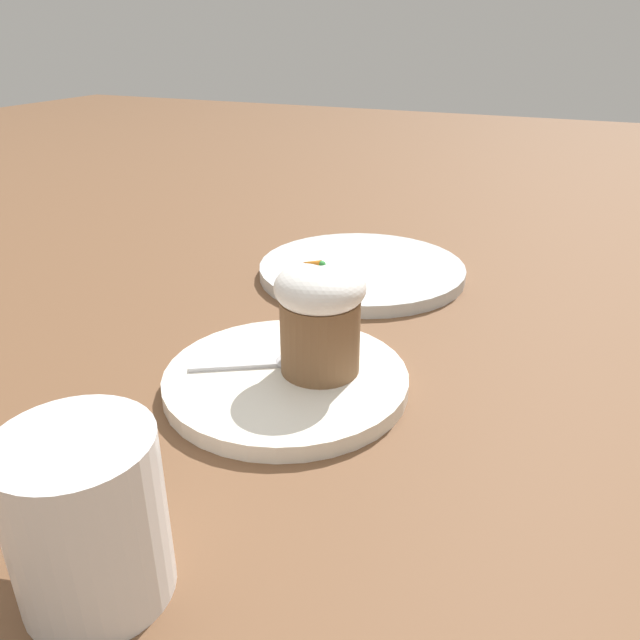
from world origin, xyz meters
name	(u,v)px	position (x,y,z in m)	size (l,w,h in m)	color
ground_plane	(286,387)	(0.00, 0.00, 0.00)	(4.00, 4.00, 0.00)	brown
dessert_plate	(286,380)	(0.00, 0.00, 0.01)	(0.23, 0.23, 0.02)	white
carrot_cake	(320,315)	(-0.03, -0.02, 0.07)	(0.08, 0.08, 0.11)	brown
spoon	(286,362)	(0.01, -0.01, 0.02)	(0.12, 0.08, 0.01)	silver
coffee_cup	(87,518)	(0.00, 0.25, 0.05)	(0.12, 0.09, 0.11)	white
side_plate	(362,270)	(0.03, -0.29, 0.01)	(0.27, 0.27, 0.02)	silver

